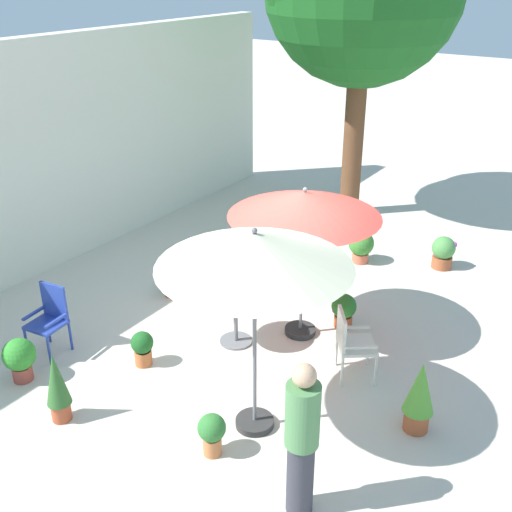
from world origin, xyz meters
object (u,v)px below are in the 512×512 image
Objects in this scene: patio_umbrella_1 at (305,206)px; potted_plant_2 at (142,347)px; potted_plant_5 at (443,252)px; patio_chair_0 at (50,316)px; potted_plant_1 at (171,277)px; potted_plant_0 at (361,245)px; potted_plant_8 at (57,385)px; standing_person at (302,439)px; cafe_table_0 at (235,308)px; patio_chair_1 at (268,225)px; potted_plant_7 at (212,432)px; potted_plant_4 at (420,395)px; potted_plant_6 at (344,309)px; potted_plant_3 at (20,357)px; patio_umbrella_0 at (254,252)px; patio_chair_2 at (351,340)px.

potted_plant_2 is at bearing 143.37° from patio_umbrella_1.
potted_plant_5 is (4.96, -2.32, 0.04)m from potted_plant_2.
potted_plant_1 is at bearing -9.16° from patio_chair_0.
patio_umbrella_1 is at bearing -173.84° from potted_plant_0.
patio_chair_0 is (-2.22, 2.57, -1.40)m from patio_umbrella_1.
standing_person is at bearing -82.44° from potted_plant_8.
potted_plant_5 is at bearing -65.54° from potted_plant_0.
patio_umbrella_1 reaches higher than potted_plant_1.
potted_plant_5 is (3.86, -1.62, -0.24)m from cafe_table_0.
potted_plant_5 is at bearing -68.93° from patio_chair_1.
patio_chair_1 is 1.79× the size of potted_plant_7.
potted_plant_8 reaches higher than potted_plant_7.
potted_plant_1 is at bearing 135.99° from potted_plant_5.
patio_umbrella_1 reaches higher than potted_plant_4.
standing_person reaches higher than potted_plant_2.
patio_umbrella_1 is 1.68m from cafe_table_0.
potted_plant_7 is (-1.58, 1.68, -0.19)m from potted_plant_4.
cafe_table_0 is 1.72× the size of potted_plant_2.
potted_plant_6 is at bearing 168.03° from potted_plant_5.
potted_plant_3 is 1.03× the size of potted_plant_5.
patio_umbrella_1 is 4.07m from potted_plant_3.
potted_plant_5 is (6.06, -3.36, -0.03)m from potted_plant_3.
patio_chair_0 is at bearing 132.24° from potted_plant_6.
potted_plant_4 is (1.20, -4.66, -0.06)m from patio_chair_0.
cafe_table_0 is 2.54m from potted_plant_8.
potted_plant_0 is at bearing -20.93° from potted_plant_3.
standing_person reaches higher than patio_chair_0.
potted_plant_3 is 4.40m from potted_plant_6.
potted_plant_5 is 1.14× the size of potted_plant_7.
standing_person is at bearing -126.54° from patio_umbrella_0.
cafe_table_0 is 0.92× the size of potted_plant_4.
potted_plant_4 reaches higher than potted_plant_5.
patio_umbrella_1 is 4.27× the size of potted_plant_6.
cafe_table_0 is at bearing -38.49° from potted_plant_3.
patio_umbrella_1 is 2.65× the size of cafe_table_0.
potted_plant_2 is 0.94× the size of potted_plant_6.
potted_plant_7 reaches higher than potted_plant_2.
potted_plant_8 reaches higher than potted_plant_3.
potted_plant_0 is at bearing 6.16° from patio_umbrella_1.
cafe_table_0 is 1.41× the size of potted_plant_3.
potted_plant_8 is (-6.29, 2.36, 0.18)m from potted_plant_5.
patio_umbrella_1 is at bearing 29.75° from standing_person.
potted_plant_7 is (-0.62, 0.13, -1.89)m from patio_umbrella_0.
patio_chair_1 is 5.20m from potted_plant_7.
potted_plant_5 is at bearing 14.76° from potted_plant_4.
patio_umbrella_0 is 4.30× the size of potted_plant_5.
patio_umbrella_1 reaches higher than patio_chair_0.
patio_chair_2 is at bearing 65.54° from potted_plant_4.
patio_chair_0 is 1.74× the size of potted_plant_1.
potted_plant_4 and potted_plant_8 have the same top height.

